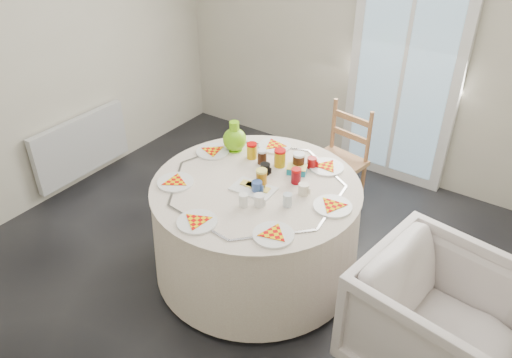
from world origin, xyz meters
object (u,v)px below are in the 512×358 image
Objects in this scene: radiator at (81,146)px; wooden_chair at (336,161)px; table at (256,228)px; armchair at (436,320)px; green_pitcher at (235,136)px.

wooden_chair reaches higher than radiator.
table is 1.75× the size of armchair.
green_pitcher reaches higher than table.
green_pitcher reaches higher than wooden_chair.
wooden_chair is (0.11, 1.04, 0.09)m from table.
radiator is 2.34m from wooden_chair.
armchair reaches higher than radiator.
radiator is 0.67× the size of table.
armchair reaches higher than table.
green_pitcher is (-0.52, -0.73, 0.40)m from wooden_chair.
table is 1.05m from wooden_chair.
radiator is at bearing -145.66° from wooden_chair.
table is at bearing 93.53° from armchair.
green_pitcher reaches higher than armchair.
green_pitcher is at bearing 84.99° from armchair.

